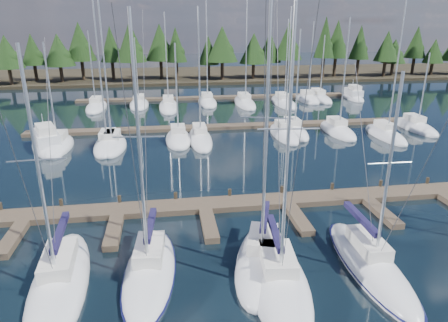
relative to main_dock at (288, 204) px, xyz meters
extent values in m
plane|color=black|center=(0.00, 12.64, -0.20)|extent=(260.00, 260.00, 0.00)
cube|color=#2C2518|center=(0.00, 72.64, 0.10)|extent=(220.00, 30.00, 0.60)
cube|color=brown|center=(0.00, 0.64, 0.00)|extent=(44.00, 2.00, 0.40)
cube|color=brown|center=(-18.00, -2.36, 0.00)|extent=(0.90, 4.00, 0.40)
cube|color=brown|center=(-12.00, -2.36, 0.00)|extent=(0.90, 4.00, 0.40)
cube|color=brown|center=(-6.00, -2.36, 0.00)|extent=(0.90, 4.00, 0.40)
cube|color=brown|center=(0.00, -2.36, 0.00)|extent=(0.90, 4.00, 0.40)
cube|color=brown|center=(6.00, -2.36, 0.00)|extent=(0.90, 4.00, 0.40)
cylinder|color=#31271B|center=(-20.00, 1.64, 0.25)|extent=(0.26, 0.26, 0.90)
cylinder|color=#31271B|center=(-16.00, 1.64, 0.25)|extent=(0.26, 0.26, 0.90)
cylinder|color=#31271B|center=(-12.00, 1.64, 0.25)|extent=(0.26, 0.26, 0.90)
cylinder|color=#31271B|center=(-8.00, 1.64, 0.25)|extent=(0.26, 0.26, 0.90)
cylinder|color=#31271B|center=(-4.00, 1.64, 0.25)|extent=(0.26, 0.26, 0.90)
cylinder|color=#31271B|center=(0.00, 1.64, 0.25)|extent=(0.26, 0.26, 0.90)
cylinder|color=#31271B|center=(4.00, 1.64, 0.25)|extent=(0.26, 0.26, 0.90)
cylinder|color=#31271B|center=(8.00, 1.64, 0.25)|extent=(0.26, 0.26, 0.90)
cylinder|color=#31271B|center=(12.00, 1.64, 0.25)|extent=(0.26, 0.26, 0.90)
cube|color=brown|center=(0.00, 22.64, 0.00)|extent=(50.00, 1.80, 0.40)
cube|color=brown|center=(0.00, 42.64, 0.00)|extent=(46.00, 1.80, 0.40)
ellipsoid|color=silver|center=(-14.07, -7.34, -0.05)|extent=(3.40, 10.09, 1.90)
cube|color=silver|center=(-14.11, -6.84, 1.15)|extent=(1.71, 3.27, 0.70)
cylinder|color=silver|center=(-14.04, -7.83, 6.23)|extent=(0.17, 0.17, 10.87)
cylinder|color=silver|center=(-14.19, -5.65, 1.90)|extent=(0.42, 4.37, 0.12)
cube|color=#19153A|center=(-14.19, -5.65, 2.05)|extent=(0.64, 4.18, 0.30)
cylinder|color=silver|center=(-14.04, -7.83, 6.77)|extent=(2.45, 0.24, 0.07)
cylinder|color=#3F3F44|center=(-13.89, -9.96, 6.08)|extent=(0.33, 4.29, 11.18)
cylinder|color=#3F3F44|center=(-14.22, -5.21, 6.08)|extent=(0.40, 5.28, 11.18)
ellipsoid|color=silver|center=(-9.64, -7.02, -0.05)|extent=(3.22, 8.66, 1.90)
cube|color=silver|center=(-9.60, -6.60, 1.15)|extent=(1.62, 2.82, 0.70)
cylinder|color=silver|center=(-9.67, -7.45, 6.92)|extent=(0.17, 0.17, 12.24)
cylinder|color=silver|center=(-9.53, -5.58, 1.90)|extent=(0.40, 3.74, 0.12)
cube|color=#19153A|center=(-9.53, -5.58, 2.05)|extent=(0.62, 3.58, 0.30)
cylinder|color=silver|center=(-9.67, -7.45, 7.53)|extent=(2.33, 0.24, 0.07)
cylinder|color=#3F3F44|center=(-9.81, -9.27, 6.77)|extent=(0.31, 3.67, 12.55)
cylinder|color=#3F3F44|center=(-9.50, -5.20, 6.77)|extent=(0.37, 4.52, 12.55)
ellipsoid|color=#0C0E3D|center=(-9.64, -7.02, 0.02)|extent=(3.35, 9.01, 0.18)
ellipsoid|color=silver|center=(-3.58, -6.85, -0.05)|extent=(5.19, 8.77, 1.90)
cube|color=silver|center=(-3.45, -6.45, 1.15)|extent=(2.28, 3.00, 0.70)
cylinder|color=silver|center=(-3.70, -7.25, 7.48)|extent=(0.20, 0.20, 13.37)
cylinder|color=silver|center=(-3.15, -5.50, 1.90)|extent=(1.22, 3.52, 0.12)
cube|color=#19153A|center=(-3.15, -5.50, 2.05)|extent=(1.39, 3.43, 0.30)
cylinder|color=silver|center=(-3.70, -7.25, 8.15)|extent=(2.43, 0.83, 0.07)
cylinder|color=#3F3F44|center=(-4.24, -8.95, 7.33)|extent=(1.12, 3.44, 13.68)
cylinder|color=#3F3F44|center=(-3.04, -5.15, 7.33)|extent=(1.37, 4.23, 13.68)
ellipsoid|color=silver|center=(-3.21, -8.85, -0.05)|extent=(3.83, 8.82, 1.90)
cube|color=silver|center=(-3.16, -8.42, 1.15)|extent=(1.90, 2.89, 0.70)
cylinder|color=silver|center=(-3.25, -9.27, 7.46)|extent=(0.18, 0.18, 13.33)
cylinder|color=silver|center=(-3.06, -7.40, 1.90)|extent=(0.50, 3.76, 0.12)
cube|color=#19153A|center=(-3.06, -7.40, 2.05)|extent=(0.71, 3.61, 0.30)
cylinder|color=silver|center=(-3.25, -9.27, 8.13)|extent=(2.67, 0.34, 0.07)
cylinder|color=#3F3F44|center=(-3.44, -11.10, 7.31)|extent=(0.41, 3.69, 13.64)
cylinder|color=#3F3F44|center=(-3.02, -7.02, 7.31)|extent=(0.49, 4.54, 13.64)
ellipsoid|color=silver|center=(2.08, -8.12, -0.05)|extent=(2.61, 9.28, 1.90)
cube|color=silver|center=(2.09, -7.66, 1.15)|extent=(1.40, 2.98, 0.70)
cylinder|color=silver|center=(2.07, -8.58, 5.58)|extent=(0.16, 0.16, 9.57)
cylinder|color=silver|center=(2.11, -6.55, 1.90)|extent=(0.19, 4.07, 0.12)
cube|color=#19153A|center=(2.11, -6.55, 2.05)|extent=(0.42, 3.89, 0.30)
cylinder|color=silver|center=(2.07, -8.58, 6.06)|extent=(2.21, 0.11, 0.07)
cylinder|color=#3F3F44|center=(2.04, -10.57, 5.43)|extent=(0.10, 4.00, 9.88)
cylinder|color=#3F3F44|center=(2.12, -6.13, 5.43)|extent=(0.11, 4.93, 9.88)
ellipsoid|color=#0C0E3D|center=(2.08, -8.12, 0.02)|extent=(2.71, 9.66, 0.18)
ellipsoid|color=silver|center=(-19.70, 16.82, -0.05)|extent=(2.60, 7.63, 1.90)
cube|color=silver|center=(-19.70, 17.20, 1.15)|extent=(1.43, 2.44, 0.70)
cylinder|color=silver|center=(-19.70, 16.44, 5.69)|extent=(0.16, 0.16, 9.79)
ellipsoid|color=silver|center=(-14.15, 16.32, -0.05)|extent=(2.77, 7.58, 1.90)
cube|color=silver|center=(-14.15, 16.70, 1.15)|extent=(1.52, 2.43, 0.70)
cylinder|color=silver|center=(-14.15, 15.95, 8.06)|extent=(0.16, 0.16, 14.53)
ellipsoid|color=silver|center=(-14.68, 16.64, -0.05)|extent=(2.76, 8.41, 1.90)
cube|color=silver|center=(-14.68, 17.06, 1.15)|extent=(1.52, 2.69, 0.70)
cylinder|color=silver|center=(-14.68, 16.22, 8.45)|extent=(0.16, 0.16, 15.31)
ellipsoid|color=silver|center=(-7.19, 17.73, -0.05)|extent=(2.82, 7.44, 1.90)
cube|color=silver|center=(-7.19, 18.10, 1.15)|extent=(1.55, 2.38, 0.70)
cylinder|color=silver|center=(-7.19, 17.36, 5.57)|extent=(0.16, 0.16, 9.55)
ellipsoid|color=silver|center=(-4.79, 17.43, -0.05)|extent=(2.52, 9.39, 1.90)
cube|color=silver|center=(-4.79, 17.90, 1.15)|extent=(1.38, 3.00, 0.70)
cylinder|color=silver|center=(-4.79, 16.96, 7.31)|extent=(0.16, 0.16, 13.04)
ellipsoid|color=silver|center=(5.00, 18.05, -0.05)|extent=(2.46, 8.41, 1.90)
cube|color=silver|center=(5.00, 18.47, 1.15)|extent=(1.35, 2.69, 0.70)
cylinder|color=silver|center=(5.00, 17.63, 7.36)|extent=(0.16, 0.16, 13.13)
ellipsoid|color=silver|center=(6.50, 19.14, -0.05)|extent=(2.69, 8.04, 1.90)
cube|color=silver|center=(6.50, 19.55, 1.15)|extent=(1.48, 2.57, 0.70)
cylinder|color=silver|center=(6.50, 18.74, 6.22)|extent=(0.16, 0.16, 10.85)
ellipsoid|color=silver|center=(11.78, 18.56, -0.05)|extent=(2.81, 8.43, 1.90)
cube|color=silver|center=(11.78, 18.98, 1.15)|extent=(1.55, 2.70, 0.70)
cylinder|color=silver|center=(11.78, 18.13, 6.82)|extent=(0.16, 0.16, 12.04)
ellipsoid|color=silver|center=(16.48, 15.99, -0.05)|extent=(2.43, 8.33, 1.90)
cube|color=silver|center=(16.48, 16.41, 1.15)|extent=(1.34, 2.67, 0.70)
cylinder|color=silver|center=(16.48, 15.57, 7.82)|extent=(0.16, 0.16, 14.05)
ellipsoid|color=silver|center=(21.99, 18.73, -0.05)|extent=(2.60, 8.50, 1.90)
cube|color=silver|center=(21.99, 19.16, 1.15)|extent=(1.43, 2.72, 0.70)
cylinder|color=silver|center=(21.99, 18.31, 4.90)|extent=(0.16, 0.16, 8.20)
ellipsoid|color=silver|center=(-18.91, 37.10, -0.05)|extent=(2.89, 9.08, 1.90)
cube|color=silver|center=(-18.91, 37.55, 1.15)|extent=(1.59, 2.91, 0.70)
cylinder|color=silver|center=(-18.91, 36.64, 6.00)|extent=(0.16, 0.16, 10.41)
ellipsoid|color=silver|center=(-12.56, 38.17, -0.05)|extent=(2.92, 8.16, 1.90)
cube|color=silver|center=(-12.56, 38.58, 1.15)|extent=(1.61, 2.61, 0.70)
cylinder|color=silver|center=(-12.56, 37.77, 5.46)|extent=(0.16, 0.16, 9.34)
ellipsoid|color=silver|center=(-8.00, 35.98, -0.05)|extent=(2.89, 10.79, 1.90)
cube|color=silver|center=(-8.00, 36.52, 1.15)|extent=(1.59, 3.45, 0.70)
cylinder|color=silver|center=(-8.00, 35.44, 7.25)|extent=(0.16, 0.16, 12.90)
ellipsoid|color=silver|center=(-1.76, 38.29, -0.05)|extent=(2.88, 8.27, 1.90)
cube|color=silver|center=(-1.76, 38.70, 1.15)|extent=(1.58, 2.65, 0.70)
cylinder|color=silver|center=(-1.76, 37.88, 8.05)|extent=(0.16, 0.16, 14.52)
ellipsoid|color=silver|center=(4.11, 36.98, -0.05)|extent=(2.90, 10.53, 1.90)
cube|color=silver|center=(4.11, 37.51, 1.15)|extent=(1.59, 3.37, 0.70)
cylinder|color=silver|center=(4.11, 36.46, 8.24)|extent=(0.16, 0.16, 14.89)
ellipsoid|color=silver|center=(10.35, 36.38, -0.05)|extent=(2.99, 10.61, 1.90)
cube|color=silver|center=(10.35, 36.91, 1.15)|extent=(1.64, 3.39, 0.70)
cylinder|color=silver|center=(10.35, 35.85, 6.77)|extent=(0.16, 0.16, 11.95)
ellipsoid|color=silver|center=(15.13, 38.43, -0.05)|extent=(2.99, 7.57, 1.90)
cube|color=silver|center=(15.13, 38.81, 1.15)|extent=(1.64, 2.42, 0.70)
cylinder|color=silver|center=(15.13, 38.05, 6.60)|extent=(0.16, 0.16, 11.60)
ellipsoid|color=silver|center=(17.45, 39.38, -0.05)|extent=(2.75, 9.63, 1.90)
cube|color=silver|center=(17.45, 39.86, 1.15)|extent=(1.51, 3.08, 0.70)
cylinder|color=silver|center=(17.45, 38.89, 5.56)|extent=(0.16, 0.16, 9.53)
ellipsoid|color=silver|center=(-20.88, 16.99, -0.10)|extent=(6.04, 9.13, 1.74)
cube|color=silver|center=(-20.88, 16.99, 1.05)|extent=(3.85, 5.25, 1.16)
cube|color=silver|center=(-20.71, 16.59, 2.02)|extent=(2.65, 3.42, 0.87)
cylinder|color=silver|center=(-21.22, 17.79, 2.60)|extent=(0.10, 0.10, 1.54)
ellipsoid|color=silver|center=(23.61, 39.31, -0.10)|extent=(3.34, 7.93, 1.54)
cube|color=silver|center=(23.61, 39.31, 0.91)|extent=(2.35, 4.41, 1.03)
cube|color=silver|center=(23.57, 38.92, 1.77)|extent=(1.68, 2.83, 0.77)
cylinder|color=silver|center=(23.69, 40.07, 2.28)|extent=(0.09, 0.09, 1.37)
cylinder|color=black|center=(-38.67, 60.33, 2.02)|extent=(0.70, 0.70, 3.25)
cone|color=black|center=(-38.67, 60.33, 6.80)|extent=(6.27, 6.27, 6.32)
ellipsoid|color=black|center=(-38.17, 60.33, 5.36)|extent=(3.76, 3.76, 3.76)
cylinder|color=black|center=(-35.52, 66.04, 2.03)|extent=(0.70, 0.70, 3.27)
cone|color=black|center=(-35.52, 66.04, 6.84)|extent=(4.96, 4.96, 6.35)
ellipsoid|color=black|center=(-35.02, 66.04, 5.39)|extent=(2.98, 2.98, 2.98)
cylinder|color=black|center=(-29.55, 62.85, 2.05)|extent=(0.70, 0.70, 3.30)
cone|color=black|center=(-29.55, 62.85, 6.90)|extent=(6.25, 6.25, 6.41)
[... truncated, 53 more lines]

